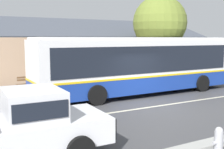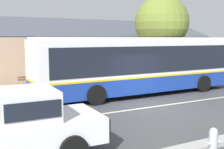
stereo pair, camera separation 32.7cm
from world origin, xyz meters
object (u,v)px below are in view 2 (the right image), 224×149
pickup_truck_white (6,126)px  street_tree_primary (162,23)px  fire_hydrant (213,142)px  transit_bus (140,64)px  bench_by_building (34,84)px

pickup_truck_white → street_tree_primary: (12.46, 9.65, 3.46)m
fire_hydrant → transit_bus: bearing=69.5°
pickup_truck_white → fire_hydrant: size_ratio=6.66×
bench_by_building → street_tree_primary: size_ratio=0.28×
bench_by_building → fire_hydrant: bearing=-78.3°
pickup_truck_white → fire_hydrant: pickup_truck_white is taller
transit_bus → pickup_truck_white: 10.04m
bench_by_building → transit_bus: bearing=-28.9°
street_tree_primary → transit_bus: bearing=-139.5°
transit_bus → pickup_truck_white: size_ratio=2.26×
transit_bus → bench_by_building: bearing=151.1°
transit_bus → fire_hydrant: 8.96m
bench_by_building → pickup_truck_white: bearing=-106.5°
transit_bus → bench_by_building: 6.33m
pickup_truck_white → street_tree_primary: bearing=37.8°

